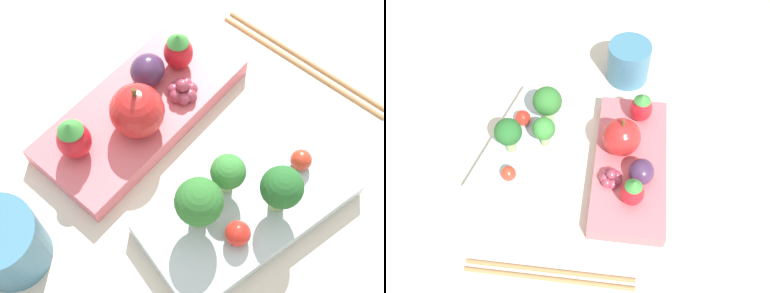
{
  "view_description": "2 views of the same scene",
  "coord_description": "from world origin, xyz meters",
  "views": [
    {
      "loc": [
        0.15,
        0.18,
        0.48
      ],
      "look_at": [
        -0.01,
        -0.0,
        0.03
      ],
      "focal_mm": 50.0,
      "sensor_mm": 36.0,
      "label": 1
    },
    {
      "loc": [
        -0.34,
        -0.08,
        0.52
      ],
      "look_at": [
        -0.01,
        -0.0,
        0.03
      ],
      "focal_mm": 40.0,
      "sensor_mm": 36.0,
      "label": 2
    }
  ],
  "objects": [
    {
      "name": "ground_plane",
      "position": [
        0.0,
        0.0,
        0.0
      ],
      "size": [
        4.0,
        4.0,
        0.0
      ],
      "primitive_type": "plane",
      "color": "beige"
    },
    {
      "name": "bento_box_savoury",
      "position": [
        -0.01,
        0.07,
        0.01
      ],
      "size": [
        0.21,
        0.12,
        0.02
      ],
      "color": "silver",
      "rests_on": "ground_plane"
    },
    {
      "name": "bento_box_fruit",
      "position": [
        -0.01,
        -0.07,
        0.01
      ],
      "size": [
        0.24,
        0.12,
        0.02
      ],
      "color": "#DB6670",
      "rests_on": "ground_plane"
    },
    {
      "name": "broccoli_floret_0",
      "position": [
        -0.03,
        0.09,
        0.06
      ],
      "size": [
        0.04,
        0.04,
        0.06
      ],
      "color": "#93B770",
      "rests_on": "bento_box_savoury"
    },
    {
      "name": "broccoli_floret_1",
      "position": [
        0.04,
        0.05,
        0.06
      ],
      "size": [
        0.04,
        0.04,
        0.06
      ],
      "color": "#93B770",
      "rests_on": "bento_box_savoury"
    },
    {
      "name": "broccoli_floret_2",
      "position": [
        -0.01,
        0.05,
        0.05
      ],
      "size": [
        0.03,
        0.03,
        0.05
      ],
      "color": "#93B770",
      "rests_on": "bento_box_savoury"
    },
    {
      "name": "cherry_tomato_0",
      "position": [
        -0.07,
        0.08,
        0.03
      ],
      "size": [
        0.02,
        0.02,
        0.02
      ],
      "color": "red",
      "rests_on": "bento_box_savoury"
    },
    {
      "name": "cherry_tomato_1",
      "position": [
        0.02,
        0.09,
        0.03
      ],
      "size": [
        0.02,
        0.02,
        0.02
      ],
      "color": "red",
      "rests_on": "bento_box_savoury"
    },
    {
      "name": "apple",
      "position": [
        0.01,
        -0.06,
        0.05
      ],
      "size": [
        0.05,
        0.05,
        0.06
      ],
      "color": "red",
      "rests_on": "bento_box_fruit"
    },
    {
      "name": "strawberry_0",
      "position": [
        -0.07,
        -0.09,
        0.04
      ],
      "size": [
        0.03,
        0.03,
        0.05
      ],
      "color": "red",
      "rests_on": "bento_box_fruit"
    },
    {
      "name": "strawberry_1",
      "position": [
        0.07,
        -0.08,
        0.05
      ],
      "size": [
        0.03,
        0.03,
        0.05
      ],
      "color": "red",
      "rests_on": "bento_box_fruit"
    },
    {
      "name": "plum",
      "position": [
        -0.03,
        -0.09,
        0.04
      ],
      "size": [
        0.04,
        0.03,
        0.03
      ],
      "color": "#42284C",
      "rests_on": "bento_box_fruit"
    },
    {
      "name": "grape_cluster",
      "position": [
        -0.05,
        -0.05,
        0.03
      ],
      "size": [
        0.03,
        0.03,
        0.02
      ],
      "color": "#93384C",
      "rests_on": "bento_box_fruit"
    },
    {
      "name": "drinking_cup",
      "position": [
        0.17,
        -0.04,
        0.03
      ],
      "size": [
        0.07,
        0.07,
        0.07
      ],
      "color": "teal",
      "rests_on": "ground_plane"
    },
    {
      "name": "chopsticks_pair",
      "position": [
        -0.18,
        -0.01,
        0.0
      ],
      "size": [
        0.04,
        0.21,
        0.01
      ],
      "color": "#A37547",
      "rests_on": "ground_plane"
    }
  ]
}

